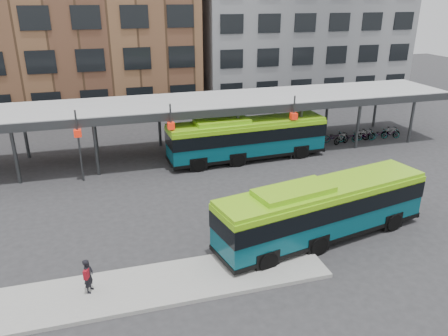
% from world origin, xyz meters
% --- Properties ---
extents(ground, '(120.00, 120.00, 0.00)m').
position_xyz_m(ground, '(0.00, 0.00, 0.00)').
color(ground, '#28282B').
rests_on(ground, ground).
extents(boarding_island, '(14.00, 3.00, 0.18)m').
position_xyz_m(boarding_island, '(-5.50, -3.00, 0.09)').
color(boarding_island, gray).
rests_on(boarding_island, ground).
extents(canopy, '(40.00, 6.53, 4.80)m').
position_xyz_m(canopy, '(-0.06, 12.87, 3.91)').
color(canopy, '#999B9E').
rests_on(canopy, ground).
extents(building_brick, '(26.00, 14.00, 22.00)m').
position_xyz_m(building_brick, '(-10.00, 32.00, 11.00)').
color(building_brick, brown).
rests_on(building_brick, ground).
extents(building_grey, '(24.00, 14.00, 20.00)m').
position_xyz_m(building_grey, '(16.00, 32.00, 10.00)').
color(building_grey, slate).
rests_on(building_grey, ground).
extents(bus_front, '(11.67, 4.64, 3.15)m').
position_xyz_m(bus_front, '(2.59, -1.31, 1.64)').
color(bus_front, '#074350').
rests_on(bus_front, ground).
extents(bus_rear, '(11.91, 3.15, 3.25)m').
position_xyz_m(bus_rear, '(2.70, 10.56, 1.69)').
color(bus_rear, '#074350').
rests_on(bus_rear, ground).
extents(pedestrian, '(0.53, 0.65, 1.49)m').
position_xyz_m(pedestrian, '(-8.64, -2.75, 0.94)').
color(pedestrian, black).
rests_on(pedestrian, boarding_island).
extents(bike_rack, '(7.13, 1.49, 1.03)m').
position_xyz_m(bike_rack, '(13.66, 12.01, 0.47)').
color(bike_rack, slate).
rests_on(bike_rack, ground).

